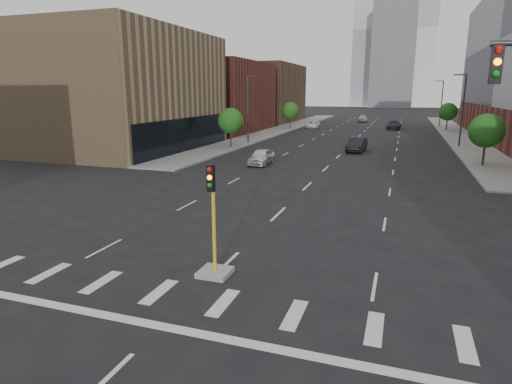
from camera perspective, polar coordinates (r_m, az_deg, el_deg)
The scene contains 21 objects.
sidewalk_left_far at distance 82.40m, azimuth 3.70°, elevation 8.44°, with size 5.00×92.00×0.15m, color gray.
sidewalk_right_far at distance 79.97m, azimuth 25.08°, elevation 7.08°, with size 5.00×92.00×0.15m, color gray.
building_left_mid at distance 56.62m, azimuth -18.55°, elevation 12.61°, with size 20.00×24.00×14.00m, color #9C7D58.
building_left_far_a at distance 78.96m, azimuth -6.82°, elevation 12.47°, with size 20.00×22.00×12.00m, color brown.
building_left_far_b at distance 103.02m, azimuth -0.42°, elevation 13.01°, with size 20.00×24.00×13.00m, color brown.
tower_left at distance 227.42m, azimuth 16.07°, elevation 19.89°, with size 22.00×22.00×70.00m, color #B2B7BC.
tower_right at distance 267.29m, azimuth 20.74°, elevation 19.58°, with size 20.00×20.00×80.00m, color #B2B7BC.
tower_mid at distance 205.87m, azimuth 17.82°, elevation 16.87°, with size 18.00×18.00×44.00m, color slate.
median_traffic_signal at distance 16.77m, azimuth -5.60°, elevation -7.93°, with size 1.20×1.20×4.40m.
streetlight_right_a at distance 60.64m, azimuth 25.80°, elevation 10.11°, with size 1.60×0.22×9.07m.
streetlight_right_b at distance 95.49m, azimuth 23.47°, elevation 11.03°, with size 1.60×0.22×9.07m.
streetlight_left at distance 58.76m, azimuth -1.01°, elevation 11.34°, with size 1.60×0.22×9.07m.
tree_left_near at distance 54.39m, azimuth -3.41°, elevation 9.46°, with size 3.20×3.20×4.85m.
tree_left_far at distance 82.90m, azimuth 4.60°, elevation 10.75°, with size 3.20×3.20×4.85m.
tree_right_near at distance 45.97m, azimuth 28.38°, elevation 7.20°, with size 3.20×3.20×4.85m.
tree_right_far at distance 85.62m, azimuth 24.23°, elevation 9.73°, with size 3.20×3.20×4.85m.
car_near_left at distance 42.05m, azimuth 0.73°, elevation 4.76°, with size 1.83×4.56×1.55m, color silver.
car_mid_right at distance 52.43m, azimuth 13.30°, elevation 6.17°, with size 1.76×5.05×1.66m, color black.
car_far_left at distance 84.66m, azimuth 7.60°, elevation 8.89°, with size 2.22×4.82×1.34m, color white.
car_deep_right at distance 85.43m, azimuth 17.92°, elevation 8.50°, with size 2.29×5.62×1.63m, color black.
car_distant at distance 103.77m, azimuth 14.08°, elevation 9.49°, with size 1.96×4.86×1.66m, color #A8A7AC.
Camera 1 is at (6.57, -5.22, 7.03)m, focal length 30.00 mm.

